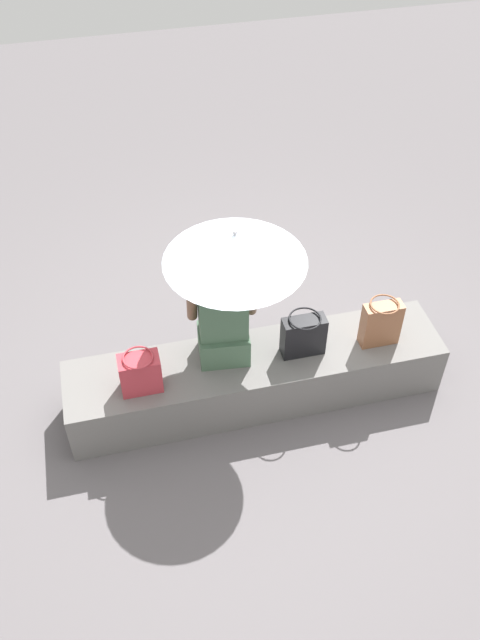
# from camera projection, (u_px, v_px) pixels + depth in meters

# --- Properties ---
(ground_plane) EXTENTS (14.00, 14.00, 0.00)m
(ground_plane) POSITION_uv_depth(u_px,v_px,m) (255.00, 395.00, 5.02)
(ground_plane) COLOR #605B5E
(stone_bench) EXTENTS (2.68, 0.56, 0.41)m
(stone_bench) POSITION_uv_depth(u_px,v_px,m) (256.00, 376.00, 4.87)
(stone_bench) COLOR slate
(stone_bench) RESTS_ON ground
(person_seated) EXTENTS (0.49, 0.31, 0.90)m
(person_seated) POSITION_uv_depth(u_px,v_px,m) (223.00, 315.00, 4.48)
(person_seated) COLOR #47664C
(person_seated) RESTS_ON stone_bench
(parasol) EXTENTS (0.90, 0.90, 1.08)m
(parasol) POSITION_uv_depth(u_px,v_px,m) (235.00, 248.00, 4.09)
(parasol) COLOR #B7B7BC
(parasol) RESTS_ON stone_bench
(handbag_black) EXTENTS (0.27, 0.20, 0.30)m
(handbag_black) POSITION_uv_depth(u_px,v_px,m) (140.00, 373.00, 4.43)
(handbag_black) COLOR #B2333D
(handbag_black) RESTS_ON stone_bench
(tote_bag_canvas) EXTENTS (0.30, 0.22, 0.33)m
(tote_bag_canvas) POSITION_uv_depth(u_px,v_px,m) (303.00, 335.00, 4.66)
(tote_bag_canvas) COLOR black
(tote_bag_canvas) RESTS_ON stone_bench
(shoulder_bag_spare) EXTENTS (0.27, 0.20, 0.37)m
(shoulder_bag_spare) POSITION_uv_depth(u_px,v_px,m) (381.00, 323.00, 4.71)
(shoulder_bag_spare) COLOR brown
(shoulder_bag_spare) RESTS_ON stone_bench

